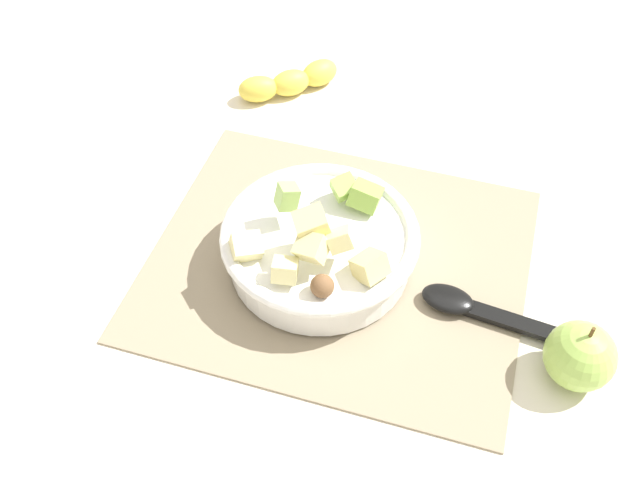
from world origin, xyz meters
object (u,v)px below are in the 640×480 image
at_px(salad_bowl, 320,244).
at_px(whole_apple, 580,356).
at_px(banana_whole, 290,81).
at_px(serving_spoon, 483,311).

distance_m(salad_bowl, whole_apple, 0.28).
bearing_deg(whole_apple, salad_bowl, -12.29).
relative_size(salad_bowl, banana_whole, 1.60).
bearing_deg(salad_bowl, serving_spoon, 174.53).
height_order(serving_spoon, banana_whole, banana_whole).
distance_m(serving_spoon, banana_whole, 0.44).
xyz_separation_m(whole_apple, banana_whole, (0.41, -0.35, -0.02)).
height_order(whole_apple, banana_whole, whole_apple).
xyz_separation_m(serving_spoon, whole_apple, (-0.10, 0.04, 0.02)).
relative_size(serving_spoon, banana_whole, 1.49).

